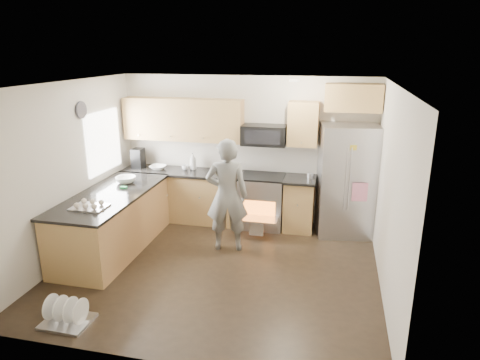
% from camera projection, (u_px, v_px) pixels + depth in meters
% --- Properties ---
extents(ground, '(4.50, 4.50, 0.00)m').
position_uv_depth(ground, '(218.00, 268.00, 6.17)').
color(ground, black).
rests_on(ground, ground).
extents(room_shell, '(4.54, 4.04, 2.62)m').
position_uv_depth(room_shell, '(213.00, 155.00, 5.70)').
color(room_shell, beige).
rests_on(room_shell, ground).
extents(back_cabinet_run, '(4.45, 0.64, 2.50)m').
position_uv_depth(back_cabinet_run, '(211.00, 170.00, 7.64)').
color(back_cabinet_run, '#A06D40').
rests_on(back_cabinet_run, ground).
extents(peninsula, '(0.96, 2.36, 1.03)m').
position_uv_depth(peninsula, '(113.00, 221.00, 6.63)').
color(peninsula, '#A06D40').
rests_on(peninsula, ground).
extents(stove_range, '(0.76, 0.97, 1.79)m').
position_uv_depth(stove_range, '(262.00, 189.00, 7.47)').
color(stove_range, '#B7B7BC').
rests_on(stove_range, ground).
extents(refrigerator, '(1.01, 0.84, 1.87)m').
position_uv_depth(refrigerator, '(347.00, 180.00, 7.11)').
color(refrigerator, '#B7B7BC').
rests_on(refrigerator, ground).
extents(person, '(0.73, 0.56, 1.77)m').
position_uv_depth(person, '(227.00, 195.00, 6.53)').
color(person, gray).
rests_on(person, ground).
extents(dish_rack, '(0.54, 0.44, 0.33)m').
position_uv_depth(dish_rack, '(67.00, 316.00, 4.91)').
color(dish_rack, '#B7B7BC').
rests_on(dish_rack, ground).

